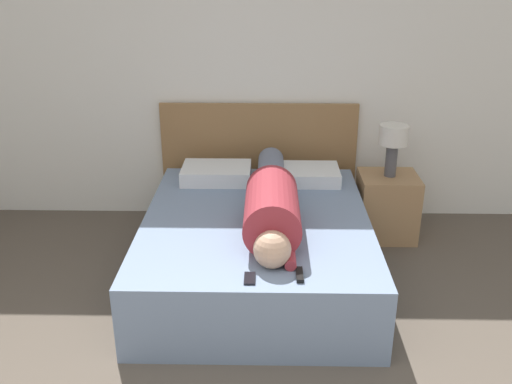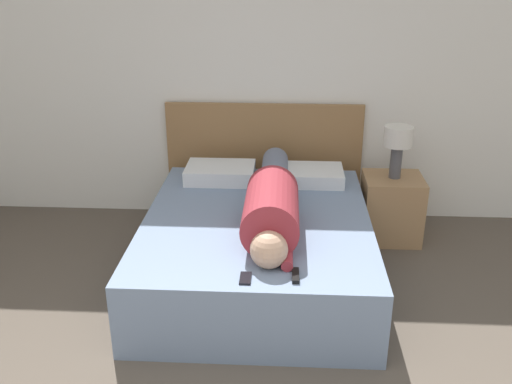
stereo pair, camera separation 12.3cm
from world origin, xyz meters
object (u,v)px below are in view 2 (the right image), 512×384
at_px(cell_phone, 245,278).
at_px(pillow_near_headboard, 220,173).
at_px(person_lying, 272,203).
at_px(pillow_second, 310,175).
at_px(bed, 257,248).
at_px(table_lamp, 398,142).
at_px(tv_remote, 295,276).
at_px(nightstand, 391,208).

bearing_deg(cell_phone, pillow_near_headboard, 101.61).
height_order(person_lying, pillow_near_headboard, person_lying).
relative_size(person_lying, pillow_second, 3.28).
relative_size(person_lying, pillow_near_headboard, 3.11).
height_order(bed, pillow_near_headboard, pillow_near_headboard).
bearing_deg(person_lying, pillow_second, 70.29).
distance_m(pillow_near_headboard, cell_phone, 1.57).
height_order(table_lamp, tv_remote, table_lamp).
bearing_deg(pillow_near_headboard, nightstand, -0.05).
bearing_deg(pillow_second, table_lamp, -0.09).
bearing_deg(nightstand, cell_phone, -125.30).
relative_size(bed, tv_remote, 12.99).
distance_m(table_lamp, cell_phone, 1.92).
xyz_separation_m(person_lying, cell_phone, (-0.13, -0.74, -0.15)).
xyz_separation_m(nightstand, tv_remote, (-0.81, -1.50, 0.23)).
relative_size(table_lamp, pillow_second, 0.80).
relative_size(table_lamp, cell_phone, 3.25).
bearing_deg(pillow_near_headboard, table_lamp, -0.05).
relative_size(table_lamp, person_lying, 0.25).
xyz_separation_m(table_lamp, tv_remote, (-0.81, -1.50, -0.34)).
distance_m(pillow_second, cell_phone, 1.60).
bearing_deg(pillow_second, cell_phone, -105.09).
bearing_deg(pillow_second, tv_remote, -94.99).
bearing_deg(bed, pillow_second, 60.79).
height_order(person_lying, tv_remote, person_lying).
distance_m(nightstand, cell_phone, 1.90).
xyz_separation_m(tv_remote, cell_phone, (-0.28, -0.04, -0.01)).
xyz_separation_m(nightstand, pillow_near_headboard, (-1.41, 0.00, 0.28)).
bearing_deg(cell_phone, bed, 88.49).
relative_size(tv_remote, cell_phone, 1.15).
bearing_deg(table_lamp, tv_remote, -118.19).
bearing_deg(person_lying, nightstand, 39.77).
height_order(bed, nightstand, nightstand).
bearing_deg(tv_remote, table_lamp, 61.81).
relative_size(table_lamp, pillow_near_headboard, 0.76).
relative_size(bed, pillow_second, 3.70).
bearing_deg(person_lying, cell_phone, -99.84).
bearing_deg(cell_phone, table_lamp, 54.70).
xyz_separation_m(pillow_second, tv_remote, (-0.13, -1.50, -0.04)).
distance_m(person_lying, pillow_near_headboard, 0.92).
distance_m(table_lamp, tv_remote, 1.74).
height_order(nightstand, table_lamp, table_lamp).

